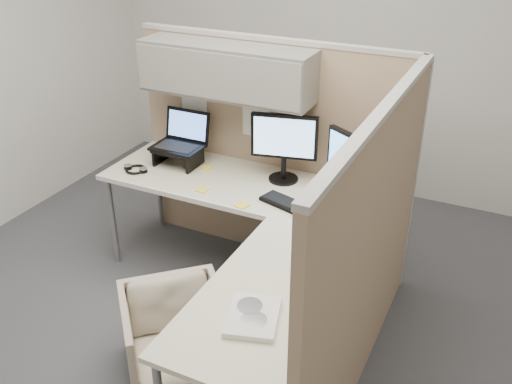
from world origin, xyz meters
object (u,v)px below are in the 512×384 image
at_px(monitor_left, 284,142).
at_px(keyboard, 290,205).
at_px(desk, 251,226).
at_px(office_chair, 176,332).

height_order(monitor_left, keyboard, monitor_left).
height_order(desk, monitor_left, monitor_left).
bearing_deg(office_chair, monitor_left, 41.17).
bearing_deg(monitor_left, keyboard, -72.98).
xyz_separation_m(office_chair, keyboard, (0.32, 0.86, 0.45)).
xyz_separation_m(monitor_left, keyboard, (0.19, -0.32, -0.26)).
bearing_deg(office_chair, keyboard, 27.21).
bearing_deg(office_chair, desk, 32.68).
xyz_separation_m(desk, keyboard, (0.15, 0.24, 0.05)).
bearing_deg(keyboard, office_chair, -93.76).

